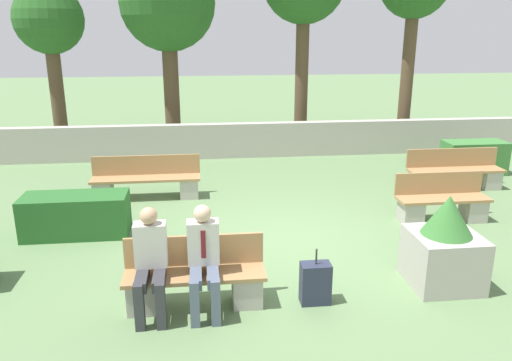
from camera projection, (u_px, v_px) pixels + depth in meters
name	position (u px, v px, depth m)	size (l,w,h in m)	color
ground_plane	(286.00, 242.00, 8.08)	(60.00, 60.00, 0.00)	#607F51
perimeter_wall	(250.00, 140.00, 13.32)	(14.83, 0.30, 0.91)	#ADA89E
bench_front	(195.00, 281.00, 6.16)	(1.73, 0.48, 0.84)	#A37A4C
bench_left_side	(455.00, 174.00, 10.66)	(2.03, 0.49, 0.84)	#A37A4C
bench_right_side	(442.00, 204.00, 8.88)	(1.63, 0.48, 0.84)	#A37A4C
bench_back	(146.00, 182.00, 10.07)	(2.17, 0.49, 0.84)	#A37A4C
person_seated_man	(204.00, 255.00, 5.92)	(0.38, 0.64, 1.32)	#515B70
person_seated_woman	(150.00, 258.00, 5.85)	(0.38, 0.64, 1.32)	#333338
hedge_block_near_left	(76.00, 215.00, 8.26)	(1.70, 0.70, 0.69)	#286028
hedge_block_mid_left	(474.00, 158.00, 11.78)	(1.43, 0.65, 0.77)	#3D7A38
planter_corner_left	(444.00, 247.00, 6.59)	(0.87, 0.87, 1.26)	#ADA89E
suitcase	(315.00, 283.00, 6.21)	(0.37, 0.23, 0.73)	#282D42
tree_leftmost	(49.00, 24.00, 13.40)	(1.86, 1.86, 4.48)	brown
tree_center_left	(167.00, 6.00, 13.53)	(2.60, 2.60, 5.28)	brown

